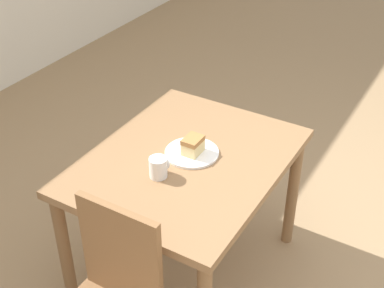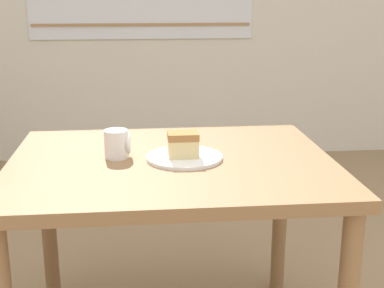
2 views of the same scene
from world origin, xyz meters
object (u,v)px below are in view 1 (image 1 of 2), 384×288
Objects in this scene: dining_table_near at (187,175)px; plate at (192,153)px; cake_slice at (193,145)px; coffee_mug at (159,167)px.

dining_table_near is 0.11m from plate.
coffee_mug is (-0.21, 0.05, -0.01)m from cake_slice.
plate is 2.67× the size of coffee_mug.
cake_slice is at bearing -119.37° from plate.
dining_table_near is 0.16m from cake_slice.
coffee_mug reaches higher than plate.
coffee_mug reaches higher than cake_slice.
dining_table_near is at bearing 175.12° from plate.
plate is at bearing 60.63° from cake_slice.
plate is 2.53× the size of cake_slice.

